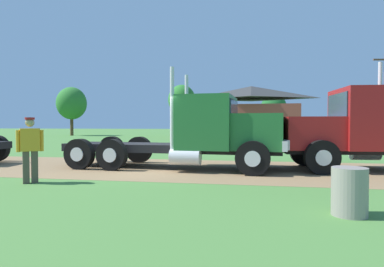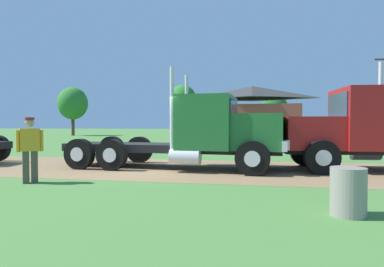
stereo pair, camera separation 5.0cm
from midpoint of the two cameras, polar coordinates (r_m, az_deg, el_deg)
The scene contains 10 objects.
ground_plane at distance 12.05m, azimuth -7.50°, elevation -5.94°, with size 200.00×200.00×0.00m, color #4A7C38.
dirt_track at distance 12.05m, azimuth -7.50°, elevation -5.93°, with size 120.00×5.67×0.01m, color olive.
truck_foreground_white at distance 11.57m, azimuth 2.10°, elevation -0.04°, with size 8.14×3.14×3.49m.
truck_near_left at distance 12.62m, azimuth 27.53°, elevation 0.13°, with size 7.89×3.07×3.85m.
visitor_standing_near at distance 9.81m, azimuth -26.49°, elevation -2.08°, with size 0.54×0.50×1.77m.
steel_barrel at distance 6.34m, azimuth 25.52°, elevation -9.11°, with size 0.59×0.59×0.84m, color gray.
shed_building at distance 38.72m, azimuth 10.24°, elevation 3.55°, with size 11.02×5.93×6.02m.
tree_left at distance 49.29m, azimuth -20.26°, elevation 4.93°, with size 4.14×4.14×6.83m.
tree_mid at distance 43.55m, azimuth -1.83°, elevation 5.84°, with size 3.60×3.60×6.82m.
tree_right at distance 53.82m, azimuth 14.00°, elevation 4.33°, with size 4.04×4.04×6.43m.
Camera 1 is at (3.60, -11.39, 1.58)m, focal length 30.63 mm.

